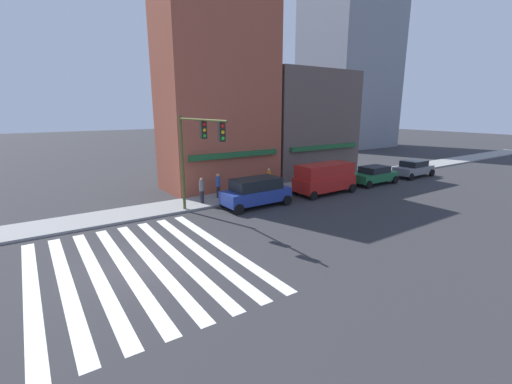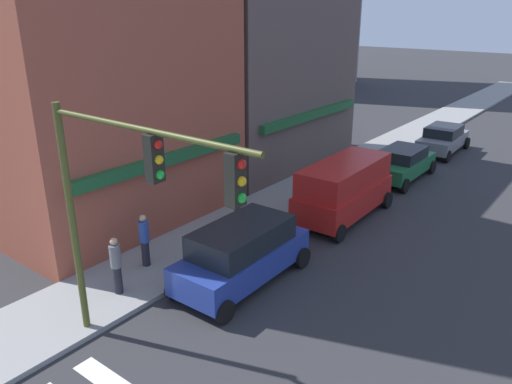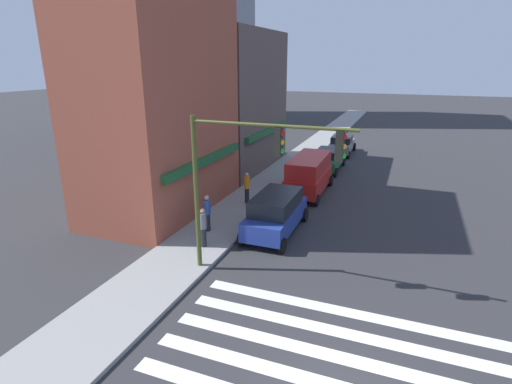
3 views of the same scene
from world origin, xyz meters
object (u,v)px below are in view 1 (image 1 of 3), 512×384
(van_red, at_px, (325,177))
(sedan_green, at_px, (374,175))
(sedan_grey, at_px, (413,168))
(pedestrian_orange_vest, at_px, (269,179))
(pedestrian_blue_shirt, at_px, (218,185))
(pedestrian_grey_coat, at_px, (202,190))
(traffic_signal, at_px, (196,145))
(suv_blue, at_px, (256,192))

(van_red, height_order, sedan_green, van_red)
(van_red, bearing_deg, sedan_green, -1.03)
(sedan_green, xyz_separation_m, sedan_grey, (5.99, 0.00, 0.00))
(pedestrian_orange_vest, xyz_separation_m, pedestrian_blue_shirt, (-4.35, 0.24, 0.00))
(sedan_grey, relative_size, pedestrian_grey_coat, 2.51)
(van_red, bearing_deg, pedestrian_blue_shirt, 157.77)
(traffic_signal, distance_m, sedan_green, 17.31)
(traffic_signal, xyz_separation_m, pedestrian_orange_vest, (7.50, 3.23, -3.38))
(suv_blue, distance_m, sedan_green, 12.49)
(sedan_grey, xyz_separation_m, pedestrian_orange_vest, (-15.41, 2.75, 0.23))
(pedestrian_grey_coat, bearing_deg, suv_blue, -119.04)
(suv_blue, distance_m, van_red, 6.44)
(sedan_grey, xyz_separation_m, pedestrian_blue_shirt, (-19.76, 2.99, 0.23))
(sedan_grey, bearing_deg, pedestrian_grey_coat, 172.01)
(traffic_signal, height_order, pedestrian_grey_coat, traffic_signal)
(pedestrian_orange_vest, bearing_deg, sedan_green, -24.62)
(suv_blue, height_order, pedestrian_grey_coat, suv_blue)
(sedan_grey, height_order, pedestrian_blue_shirt, pedestrian_blue_shirt)
(van_red, bearing_deg, pedestrian_grey_coat, 164.78)
(sedan_green, bearing_deg, suv_blue, -179.96)
(traffic_signal, height_order, pedestrian_orange_vest, traffic_signal)
(van_red, distance_m, pedestrian_blue_shirt, 8.28)
(pedestrian_blue_shirt, bearing_deg, sedan_green, -40.35)
(van_red, xyz_separation_m, pedestrian_orange_vest, (-3.37, 2.75, -0.21))
(sedan_green, height_order, pedestrian_orange_vest, pedestrian_orange_vest)
(van_red, relative_size, pedestrian_orange_vest, 2.84)
(traffic_signal, height_order, suv_blue, traffic_signal)
(sedan_grey, bearing_deg, traffic_signal, 179.51)
(sedan_green, distance_m, sedan_grey, 5.99)
(suv_blue, relative_size, pedestrian_blue_shirt, 2.67)
(sedan_green, distance_m, pedestrian_blue_shirt, 14.09)
(sedan_green, height_order, pedestrian_blue_shirt, pedestrian_blue_shirt)
(sedan_green, bearing_deg, pedestrian_blue_shirt, 167.77)
(pedestrian_blue_shirt, bearing_deg, traffic_signal, -160.28)
(traffic_signal, height_order, pedestrian_blue_shirt, traffic_signal)
(van_red, relative_size, sedan_grey, 1.13)
(suv_blue, bearing_deg, sedan_grey, -0.57)
(sedan_green, xyz_separation_m, pedestrian_blue_shirt, (-13.77, 2.99, 0.23))
(suv_blue, relative_size, sedan_green, 1.07)
(van_red, distance_m, pedestrian_grey_coat, 9.61)
(van_red, bearing_deg, sedan_grey, -1.03)
(traffic_signal, relative_size, suv_blue, 1.29)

